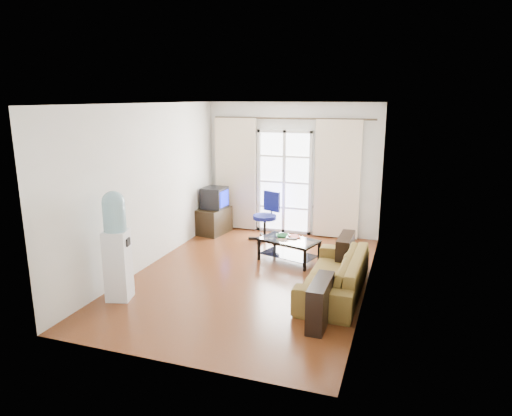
% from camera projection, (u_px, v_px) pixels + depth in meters
% --- Properties ---
extents(floor, '(5.20, 5.20, 0.00)m').
position_uv_depth(floor, '(250.00, 276.00, 7.31)').
color(floor, brown).
rests_on(floor, ground).
extents(ceiling, '(5.20, 5.20, 0.00)m').
position_uv_depth(ceiling, '(250.00, 103.00, 6.67)').
color(ceiling, white).
rests_on(ceiling, wall_back).
extents(wall_back, '(3.60, 0.02, 2.70)m').
position_uv_depth(wall_back, '(292.00, 169.00, 9.38)').
color(wall_back, white).
rests_on(wall_back, floor).
extents(wall_front, '(3.60, 0.02, 2.70)m').
position_uv_depth(wall_front, '(164.00, 244.00, 4.59)').
color(wall_front, white).
rests_on(wall_front, floor).
extents(wall_left, '(0.02, 5.20, 2.70)m').
position_uv_depth(wall_left, '(148.00, 187.00, 7.55)').
color(wall_left, white).
rests_on(wall_left, floor).
extents(wall_right, '(0.02, 5.20, 2.70)m').
position_uv_depth(wall_right, '(370.00, 202.00, 6.42)').
color(wall_right, white).
rests_on(wall_right, floor).
extents(french_door, '(1.16, 0.06, 2.15)m').
position_uv_depth(french_door, '(284.00, 182.00, 9.44)').
color(french_door, white).
rests_on(french_door, wall_back).
extents(curtain_rod, '(3.30, 0.04, 0.04)m').
position_uv_depth(curtain_rod, '(292.00, 118.00, 9.04)').
color(curtain_rod, '#4C3F2D').
rests_on(curtain_rod, wall_back).
extents(curtain_left, '(0.90, 0.07, 2.35)m').
position_uv_depth(curtain_left, '(236.00, 174.00, 9.68)').
color(curtain_left, beige).
rests_on(curtain_left, curtain_rod).
extents(curtain_right, '(0.90, 0.07, 2.35)m').
position_uv_depth(curtain_right, '(337.00, 180.00, 9.01)').
color(curtain_right, beige).
rests_on(curtain_right, curtain_rod).
extents(radiator, '(0.64, 0.12, 0.64)m').
position_uv_depth(radiator, '(328.00, 221.00, 9.28)').
color(radiator, gray).
rests_on(radiator, floor).
extents(sofa, '(2.02, 0.84, 0.58)m').
position_uv_depth(sofa, '(334.00, 274.00, 6.63)').
color(sofa, olive).
rests_on(sofa, floor).
extents(coffee_table, '(1.10, 0.82, 0.40)m').
position_uv_depth(coffee_table, '(289.00, 247.00, 7.91)').
color(coffee_table, silver).
rests_on(coffee_table, floor).
extents(bowl, '(0.28, 0.28, 0.05)m').
position_uv_depth(bowl, '(282.00, 236.00, 7.98)').
color(bowl, green).
rests_on(bowl, coffee_table).
extents(book, '(0.37, 0.38, 0.02)m').
position_uv_depth(book, '(290.00, 237.00, 7.97)').
color(book, '#B11D15').
rests_on(book, coffee_table).
extents(remote, '(0.18, 0.09, 0.02)m').
position_uv_depth(remote, '(292.00, 239.00, 7.89)').
color(remote, black).
rests_on(remote, coffee_table).
extents(tv_stand, '(0.60, 0.80, 0.54)m').
position_uv_depth(tv_stand, '(214.00, 221.00, 9.57)').
color(tv_stand, black).
rests_on(tv_stand, floor).
extents(crt_tv, '(0.51, 0.50, 0.44)m').
position_uv_depth(crt_tv, '(214.00, 198.00, 9.47)').
color(crt_tv, black).
rests_on(crt_tv, tv_stand).
extents(task_chair, '(0.86, 0.86, 0.97)m').
position_uv_depth(task_chair, '(266.00, 226.00, 9.11)').
color(task_chair, black).
rests_on(task_chair, floor).
extents(water_cooler, '(0.39, 0.39, 1.56)m').
position_uv_depth(water_cooler, '(116.00, 244.00, 6.30)').
color(water_cooler, white).
rests_on(water_cooler, floor).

